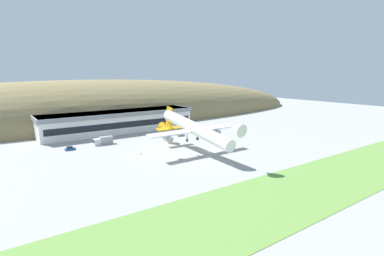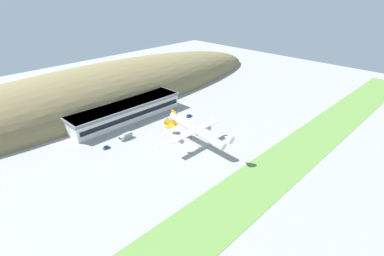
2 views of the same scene
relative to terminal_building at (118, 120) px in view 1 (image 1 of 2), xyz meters
The scene contains 10 objects.
ground_plane 60.33m from the terminal_building, 76.85° to the right, with size 442.22×442.22×0.00m, color #9E9E99.
grass_strip_foreground 102.59m from the terminal_building, 82.34° to the right, with size 397.99×24.97×0.08m, color #669342.
hill_backdrop 43.47m from the terminal_building, 90.70° to the left, with size 353.84×80.91×50.52m, color olive.
terminal_building is the anchor object (origin of this frame).
cargo_airplane 58.03m from the terminal_building, 84.00° to the right, with size 35.92×48.62×12.09m.
service_car_0 42.16m from the terminal_building, 42.87° to the right, with size 4.14×1.79×1.44m.
service_car_1 34.68m from the terminal_building, 56.10° to the right, with size 3.98×1.92×1.66m.
service_car_2 39.94m from the terminal_building, 139.33° to the right, with size 3.83×1.69×1.40m.
fuel_truck 29.33m from the terminal_building, 124.00° to the right, with size 7.95×2.33×3.20m.
traffic_cone_0 48.22m from the terminal_building, 102.39° to the right, with size 0.52×0.52×0.58m.
Camera 1 is at (-70.23, -86.11, 29.47)m, focal length 28.00 mm.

